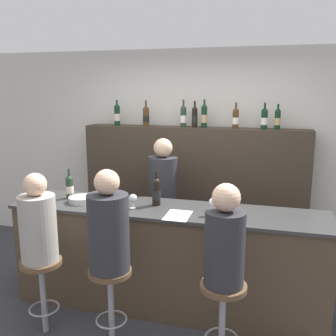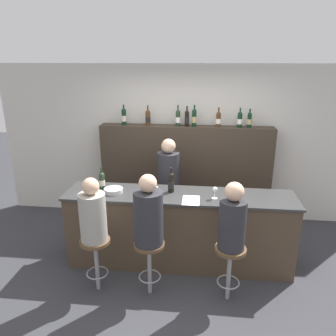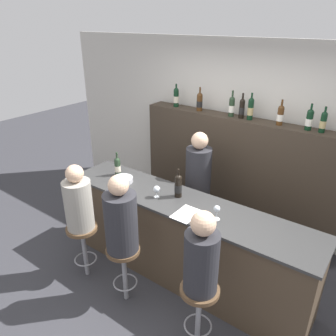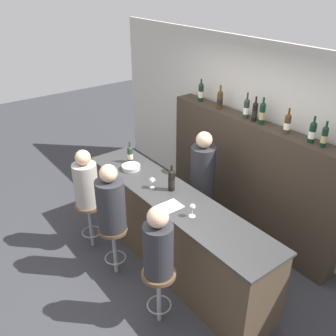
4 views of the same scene
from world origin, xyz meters
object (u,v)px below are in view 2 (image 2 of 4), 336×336
Objects in this scene: metal_bowl at (114,190)px; bar_stool_left at (96,251)px; wine_bottle_backbar_1 at (148,118)px; guest_seated_middle at (148,215)px; bar_stool_right at (230,259)px; wine_bottle_backbar_2 at (178,118)px; guest_seated_left at (93,214)px; guest_seated_right at (232,220)px; wine_bottle_backbar_0 at (124,116)px; wine_glass_1 at (215,190)px; wine_bottle_backbar_5 at (218,119)px; bartender at (168,194)px; wine_bottle_counter_1 at (171,182)px; wine_bottle_backbar_7 at (249,120)px; wine_bottle_counter_0 at (102,180)px; wine_bottle_backbar_4 at (194,117)px; wine_bottle_backbar_6 at (240,119)px; wine_bottle_backbar_3 at (187,118)px; wine_glass_0 at (156,189)px; bar_stool_middle at (149,254)px.

metal_bowl is 0.36× the size of bar_stool_left.
guest_seated_middle is at bearing -80.59° from wine_bottle_backbar_1.
wine_bottle_backbar_2 is at bearing 111.20° from bar_stool_right.
guest_seated_right reaches higher than guest_seated_left.
wine_glass_1 is (1.45, -1.37, -0.66)m from wine_bottle_backbar_0.
guest_seated_left is at bearing -126.36° from wine_bottle_backbar_5.
guest_seated_left is (-0.80, -1.94, -0.77)m from wine_bottle_backbar_2.
wine_bottle_counter_1 is at bearing -80.49° from bartender.
wine_bottle_backbar_1 is 1.59m from wine_bottle_backbar_7.
guest_seated_left is (0.11, -0.73, -0.13)m from wine_bottle_counter_0.
wine_bottle_counter_1 is at bearing 135.44° from guest_seated_right.
wine_bottle_backbar_2 is 0.26m from wine_bottle_backbar_4.
wine_bottle_backbar_6 is 0.15m from wine_bottle_backbar_7.
wine_bottle_counter_1 is at bearing -95.89° from wine_bottle_backbar_3.
guest_seated_left is (-0.81, -0.73, -0.14)m from wine_bottle_counter_1.
wine_glass_1 is at bearing -92.41° from wine_bottle_backbar_5.
wine_bottle_backbar_2 is at bearing 67.73° from bar_stool_left.
metal_bowl is 0.81m from bar_stool_left.
wine_bottle_backbar_6 is at bearing 0.00° from wine_bottle_backbar_4.
bartender is (0.08, 1.31, -0.30)m from guest_seated_middle.
wine_bottle_backbar_2 is 0.99× the size of wine_bottle_backbar_4.
wine_bottle_counter_0 is 0.37× the size of guest_seated_middle.
metal_bowl is 0.16× the size of bartender.
wine_bottle_backbar_2 is 0.21× the size of bartender.
wine_bottle_backbar_2 is 2.43× the size of wine_glass_0.
guest_seated_left reaches higher than wine_glass_1.
wine_glass_0 is (-0.16, -1.37, -0.67)m from wine_bottle_backbar_2.
wine_bottle_backbar_7 is 1.90× the size of wine_glass_1.
wine_glass_0 is at bearing -129.51° from wine_bottle_backbar_6.
wine_bottle_backbar_5 is (0.38, 0.00, -0.02)m from wine_bottle_backbar_4.
wine_bottle_counter_1 reaches higher than wine_glass_1.
wine_glass_1 is 0.20× the size of guest_seated_left.
wine_bottle_counter_1 is at bearing -0.00° from wine_bottle_counter_0.
wine_bottle_counter_1 is at bearing 41.83° from guest_seated_left.
guest_seated_left is at bearing -134.48° from wine_bottle_backbar_7.
wine_bottle_backbar_4 is at bearing 61.54° from guest_seated_left.
guest_seated_middle is at bearing 180.00° from bar_stool_right.
bar_stool_right is at bearing -23.66° from wine_bottle_counter_0.
wine_bottle_backbar_0 is 0.42× the size of guest_seated_right.
metal_bowl is at bearing -83.57° from wine_bottle_backbar_0.
wine_glass_0 is at bearing -96.40° from bartender.
wine_bottle_backbar_6 reaches higher than bar_stool_right.
wine_bottle_counter_0 is 1.49m from wine_glass_1.
bar_stool_middle is (-0.30, -1.94, -1.25)m from wine_bottle_backbar_3.
wine_bottle_counter_0 is at bearing -109.17° from wine_bottle_backbar_1.
guest_seated_middle reaches higher than guest_seated_right.
guest_seated_left is at bearing 180.00° from bar_stool_right.
wine_bottle_backbar_3 reaches higher than wine_bottle_backbar_5.
bar_stool_right is at bearing -72.51° from wine_bottle_backbar_3.
wine_bottle_backbar_2 is (0.87, 0.00, -0.00)m from wine_bottle_backbar_0.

